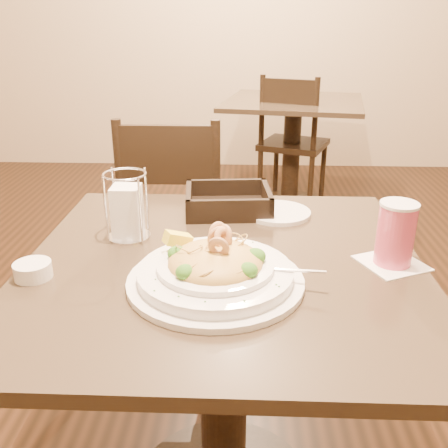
{
  "coord_description": "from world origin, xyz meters",
  "views": [
    {
      "loc": [
        0.04,
        -1.02,
        1.27
      ],
      "look_at": [
        0.0,
        0.02,
        0.84
      ],
      "focal_mm": 40.0,
      "sensor_mm": 36.0,
      "label": 1
    }
  ],
  "objects_px": {
    "napkin_caddy": "(127,210)",
    "dining_chair_far": "(292,139)",
    "main_table": "(224,347)",
    "pasta_bowl": "(215,269)",
    "dining_chair_near": "(174,218)",
    "bread_basket": "(228,203)",
    "butter_ramekin": "(33,270)",
    "drink_glass": "(396,234)",
    "side_plate": "(278,213)",
    "background_table": "(292,135)"
  },
  "relations": [
    {
      "from": "background_table",
      "to": "dining_chair_far",
      "type": "relative_size",
      "value": 1.12
    },
    {
      "from": "bread_basket",
      "to": "dining_chair_near",
      "type": "bearing_deg",
      "value": 112.6
    },
    {
      "from": "dining_chair_far",
      "to": "pasta_bowl",
      "type": "relative_size",
      "value": 2.29
    },
    {
      "from": "pasta_bowl",
      "to": "butter_ramekin",
      "type": "distance_m",
      "value": 0.39
    },
    {
      "from": "background_table",
      "to": "pasta_bowl",
      "type": "relative_size",
      "value": 2.58
    },
    {
      "from": "napkin_caddy",
      "to": "main_table",
      "type": "bearing_deg",
      "value": -25.79
    },
    {
      "from": "main_table",
      "to": "dining_chair_far",
      "type": "relative_size",
      "value": 0.97
    },
    {
      "from": "napkin_caddy",
      "to": "dining_chair_far",
      "type": "bearing_deg",
      "value": 74.8
    },
    {
      "from": "dining_chair_far",
      "to": "napkin_caddy",
      "type": "xyz_separation_m",
      "value": [
        -0.61,
        -2.26,
        0.33
      ]
    },
    {
      "from": "napkin_caddy",
      "to": "butter_ramekin",
      "type": "bearing_deg",
      "value": -125.77
    },
    {
      "from": "pasta_bowl",
      "to": "bread_basket",
      "type": "xyz_separation_m",
      "value": [
        0.01,
        0.42,
        -0.01
      ]
    },
    {
      "from": "dining_chair_near",
      "to": "bread_basket",
      "type": "distance_m",
      "value": 0.69
    },
    {
      "from": "main_table",
      "to": "bread_basket",
      "type": "distance_m",
      "value": 0.41
    },
    {
      "from": "main_table",
      "to": "drink_glass",
      "type": "xyz_separation_m",
      "value": [
        0.38,
        -0.01,
        0.31
      ]
    },
    {
      "from": "background_table",
      "to": "bread_basket",
      "type": "bearing_deg",
      "value": -100.1
    },
    {
      "from": "main_table",
      "to": "dining_chair_near",
      "type": "height_order",
      "value": "dining_chair_near"
    },
    {
      "from": "pasta_bowl",
      "to": "napkin_caddy",
      "type": "height_order",
      "value": "napkin_caddy"
    },
    {
      "from": "main_table",
      "to": "pasta_bowl",
      "type": "relative_size",
      "value": 2.22
    },
    {
      "from": "bread_basket",
      "to": "butter_ramekin",
      "type": "bearing_deg",
      "value": -134.02
    },
    {
      "from": "drink_glass",
      "to": "butter_ramekin",
      "type": "xyz_separation_m",
      "value": [
        -0.78,
        -0.1,
        -0.05
      ]
    },
    {
      "from": "dining_chair_far",
      "to": "drink_glass",
      "type": "bearing_deg",
      "value": 111.3
    },
    {
      "from": "drink_glass",
      "to": "main_table",
      "type": "bearing_deg",
      "value": 179.2
    },
    {
      "from": "pasta_bowl",
      "to": "butter_ramekin",
      "type": "xyz_separation_m",
      "value": [
        -0.39,
        0.01,
        -0.02
      ]
    },
    {
      "from": "dining_chair_far",
      "to": "pasta_bowl",
      "type": "height_order",
      "value": "dining_chair_far"
    },
    {
      "from": "drink_glass",
      "to": "side_plate",
      "type": "height_order",
      "value": "drink_glass"
    },
    {
      "from": "main_table",
      "to": "drink_glass",
      "type": "distance_m",
      "value": 0.49
    },
    {
      "from": "drink_glass",
      "to": "pasta_bowl",
      "type": "bearing_deg",
      "value": -164.73
    },
    {
      "from": "pasta_bowl",
      "to": "side_plate",
      "type": "xyz_separation_m",
      "value": [
        0.15,
        0.4,
        -0.03
      ]
    },
    {
      "from": "napkin_caddy",
      "to": "dining_chair_near",
      "type": "bearing_deg",
      "value": 90.01
    },
    {
      "from": "background_table",
      "to": "napkin_caddy",
      "type": "distance_m",
      "value": 2.41
    },
    {
      "from": "dining_chair_near",
      "to": "side_plate",
      "type": "height_order",
      "value": "dining_chair_near"
    },
    {
      "from": "dining_chair_near",
      "to": "butter_ramekin",
      "type": "height_order",
      "value": "dining_chair_near"
    },
    {
      "from": "side_plate",
      "to": "butter_ramekin",
      "type": "relative_size",
      "value": 2.31
    },
    {
      "from": "drink_glass",
      "to": "background_table",
      "type": "bearing_deg",
      "value": 90.04
    },
    {
      "from": "main_table",
      "to": "bread_basket",
      "type": "xyz_separation_m",
      "value": [
        -0.0,
        0.31,
        0.26
      ]
    },
    {
      "from": "butter_ramekin",
      "to": "main_table",
      "type": "bearing_deg",
      "value": 14.17
    },
    {
      "from": "side_plate",
      "to": "background_table",
      "type": "bearing_deg",
      "value": 83.72
    },
    {
      "from": "dining_chair_far",
      "to": "dining_chair_near",
      "type": "bearing_deg",
      "value": 88.68
    },
    {
      "from": "drink_glass",
      "to": "napkin_caddy",
      "type": "height_order",
      "value": "napkin_caddy"
    },
    {
      "from": "main_table",
      "to": "pasta_bowl",
      "type": "distance_m",
      "value": 0.3
    },
    {
      "from": "bread_basket",
      "to": "side_plate",
      "type": "height_order",
      "value": "bread_basket"
    },
    {
      "from": "bread_basket",
      "to": "side_plate",
      "type": "bearing_deg",
      "value": -9.51
    },
    {
      "from": "drink_glass",
      "to": "napkin_caddy",
      "type": "distance_m",
      "value": 0.63
    },
    {
      "from": "dining_chair_near",
      "to": "dining_chair_far",
      "type": "xyz_separation_m",
      "value": [
        0.62,
        1.49,
        0.0
      ]
    },
    {
      "from": "side_plate",
      "to": "butter_ramekin",
      "type": "bearing_deg",
      "value": -144.19
    },
    {
      "from": "dining_chair_near",
      "to": "side_plate",
      "type": "xyz_separation_m",
      "value": [
        0.38,
        -0.61,
        0.26
      ]
    },
    {
      "from": "dining_chair_far",
      "to": "napkin_caddy",
      "type": "height_order",
      "value": "dining_chair_far"
    },
    {
      "from": "drink_glass",
      "to": "butter_ramekin",
      "type": "distance_m",
      "value": 0.79
    },
    {
      "from": "drink_glass",
      "to": "side_plate",
      "type": "relative_size",
      "value": 0.93
    },
    {
      "from": "main_table",
      "to": "dining_chair_far",
      "type": "distance_m",
      "value": 2.41
    }
  ]
}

